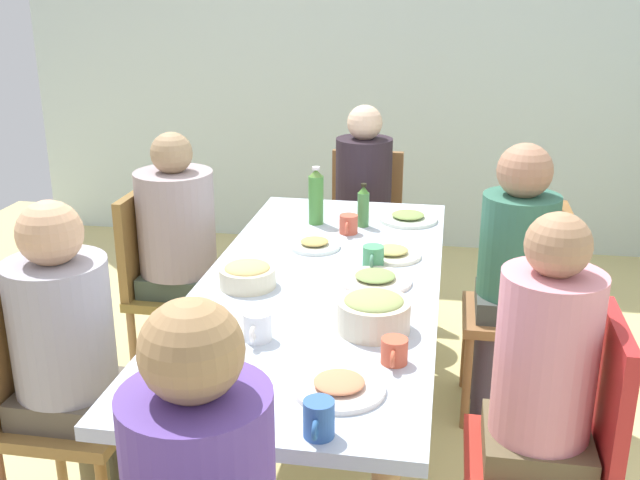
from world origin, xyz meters
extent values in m
plane|color=#CEBD7B|center=(0.00, 0.00, 0.00)|extent=(6.23, 6.23, 0.00)
cube|color=silver|center=(-2.65, 0.00, 1.30)|extent=(0.12, 4.99, 2.60)
cube|color=silver|center=(0.00, 0.00, 0.74)|extent=(2.02, 0.84, 0.04)
cylinder|color=#A68751|center=(-0.91, -0.32, 0.36)|extent=(0.07, 0.07, 0.72)
cylinder|color=#A58850|center=(-0.91, 0.32, 0.36)|extent=(0.07, 0.07, 0.72)
sphere|color=#AD8354|center=(1.31, 0.00, 1.16)|extent=(0.19, 0.19, 0.19)
cube|color=red|center=(0.51, 0.72, 0.44)|extent=(0.40, 0.40, 0.04)
cube|color=#B52525|center=(0.51, 0.90, 0.68)|extent=(0.38, 0.04, 0.45)
cube|color=brown|center=(0.51, 0.72, 0.50)|extent=(0.30, 0.30, 0.10)
cylinder|color=pink|center=(0.51, 0.72, 0.79)|extent=(0.28, 0.28, 0.48)
sphere|color=#AC7D5A|center=(0.51, 0.72, 1.11)|extent=(0.18, 0.18, 0.18)
cube|color=olive|center=(0.51, -0.72, 0.44)|extent=(0.40, 0.40, 0.04)
cylinder|color=olive|center=(0.34, -0.89, 0.21)|extent=(0.04, 0.04, 0.43)
cylinder|color=olive|center=(0.34, -0.55, 0.21)|extent=(0.04, 0.04, 0.43)
cube|color=olive|center=(0.51, -0.90, 0.68)|extent=(0.38, 0.04, 0.45)
cylinder|color=#52503E|center=(0.43, -0.62, 0.23)|extent=(0.09, 0.09, 0.45)
cube|color=brown|center=(0.51, -0.72, 0.50)|extent=(0.30, 0.30, 0.10)
cylinder|color=#9C97A5|center=(0.51, -0.72, 0.76)|extent=(0.31, 0.31, 0.42)
sphere|color=tan|center=(0.51, -0.72, 1.06)|extent=(0.20, 0.20, 0.20)
cube|color=olive|center=(-1.31, 0.00, 0.44)|extent=(0.40, 0.40, 0.04)
cylinder|color=olive|center=(-1.48, 0.17, 0.21)|extent=(0.04, 0.04, 0.43)
cylinder|color=brown|center=(-1.48, -0.17, 0.21)|extent=(0.04, 0.04, 0.43)
cylinder|color=#95613D|center=(-1.14, 0.17, 0.21)|extent=(0.04, 0.04, 0.43)
cylinder|color=olive|center=(-1.14, -0.17, 0.21)|extent=(0.04, 0.04, 0.43)
cube|color=brown|center=(-1.49, 0.00, 0.68)|extent=(0.04, 0.38, 0.45)
cylinder|color=brown|center=(-1.21, 0.08, 0.23)|extent=(0.09, 0.09, 0.45)
cylinder|color=brown|center=(-1.21, -0.08, 0.23)|extent=(0.09, 0.09, 0.45)
cube|color=#4F4F34|center=(-1.31, 0.00, 0.50)|extent=(0.30, 0.30, 0.10)
cylinder|color=#291E27|center=(-1.31, 0.00, 0.78)|extent=(0.29, 0.29, 0.45)
sphere|color=beige|center=(-1.31, 0.00, 1.08)|extent=(0.18, 0.18, 0.18)
cube|color=olive|center=(-0.51, -0.72, 0.44)|extent=(0.40, 0.40, 0.04)
cylinder|color=olive|center=(-0.68, -0.89, 0.21)|extent=(0.04, 0.04, 0.43)
cylinder|color=olive|center=(-0.34, -0.89, 0.21)|extent=(0.04, 0.04, 0.43)
cylinder|color=brown|center=(-0.68, -0.55, 0.21)|extent=(0.04, 0.04, 0.43)
cylinder|color=olive|center=(-0.34, -0.55, 0.21)|extent=(0.04, 0.04, 0.43)
cube|color=olive|center=(-0.51, -0.90, 0.68)|extent=(0.38, 0.04, 0.45)
cylinder|color=#3C3A39|center=(-0.59, -0.62, 0.23)|extent=(0.09, 0.09, 0.45)
cylinder|color=#453540|center=(-0.43, -0.62, 0.23)|extent=(0.09, 0.09, 0.45)
cube|color=#3C493B|center=(-0.51, -0.72, 0.50)|extent=(0.30, 0.30, 0.10)
cylinder|color=#A28F94|center=(-0.51, -0.72, 0.77)|extent=(0.34, 0.34, 0.45)
sphere|color=tan|center=(-0.51, -0.72, 1.08)|extent=(0.18, 0.18, 0.18)
cube|color=#91603A|center=(-0.51, 0.72, 0.44)|extent=(0.40, 0.40, 0.04)
cylinder|color=olive|center=(-0.34, 0.89, 0.21)|extent=(0.04, 0.04, 0.43)
cylinder|color=olive|center=(-0.68, 0.89, 0.21)|extent=(0.04, 0.04, 0.43)
cylinder|color=brown|center=(-0.34, 0.55, 0.21)|extent=(0.04, 0.04, 0.43)
cylinder|color=brown|center=(-0.68, 0.55, 0.21)|extent=(0.04, 0.04, 0.43)
cube|color=brown|center=(-0.51, 0.90, 0.68)|extent=(0.38, 0.04, 0.45)
cylinder|color=#433646|center=(-0.43, 0.62, 0.23)|extent=(0.09, 0.09, 0.45)
cylinder|color=#494143|center=(-0.59, 0.62, 0.23)|extent=(0.09, 0.09, 0.45)
cube|color=#3D403D|center=(-0.51, 0.72, 0.50)|extent=(0.30, 0.30, 0.10)
cylinder|color=#336B56|center=(-0.51, 0.72, 0.76)|extent=(0.31, 0.31, 0.42)
sphere|color=#AA785C|center=(-0.51, 0.72, 1.06)|extent=(0.22, 0.22, 0.22)
cylinder|color=silver|center=(-0.33, -0.08, 0.77)|extent=(0.20, 0.20, 0.01)
ellipsoid|color=tan|center=(-0.33, -0.08, 0.79)|extent=(0.11, 0.11, 0.02)
cylinder|color=silver|center=(0.74, 0.18, 0.77)|extent=(0.24, 0.24, 0.01)
ellipsoid|color=#D28057|center=(0.74, 0.18, 0.79)|extent=(0.13, 0.13, 0.02)
cylinder|color=silver|center=(0.46, -0.24, 0.77)|extent=(0.23, 0.23, 0.01)
ellipsoid|color=#AE6E41|center=(0.46, -0.24, 0.79)|extent=(0.13, 0.13, 0.02)
cylinder|color=silver|center=(-0.74, 0.26, 0.77)|extent=(0.26, 0.26, 0.01)
ellipsoid|color=#819B52|center=(-0.74, 0.26, 0.79)|extent=(0.14, 0.14, 0.02)
cylinder|color=beige|center=(-0.01, 0.20, 0.77)|extent=(0.26, 0.26, 0.01)
ellipsoid|color=#7F9C55|center=(-0.01, 0.20, 0.79)|extent=(0.14, 0.14, 0.02)
cylinder|color=beige|center=(-0.28, 0.23, 0.77)|extent=(0.23, 0.23, 0.01)
ellipsoid|color=tan|center=(-0.28, 0.23, 0.79)|extent=(0.12, 0.12, 0.02)
cylinder|color=beige|center=(0.10, -0.24, 0.79)|extent=(0.20, 0.20, 0.07)
ellipsoid|color=tan|center=(0.10, -0.24, 0.83)|extent=(0.16, 0.16, 0.04)
cylinder|color=beige|center=(0.37, 0.23, 0.81)|extent=(0.22, 0.22, 0.10)
ellipsoid|color=#90A15C|center=(0.37, 0.23, 0.86)|extent=(0.18, 0.18, 0.04)
cylinder|color=white|center=(0.67, -0.29, 0.80)|extent=(0.08, 0.08, 0.08)
torus|color=white|center=(0.72, -0.29, 0.80)|extent=(0.05, 0.01, 0.05)
cylinder|color=#CB5339|center=(0.56, 0.31, 0.80)|extent=(0.08, 0.08, 0.07)
torus|color=#C85538|center=(0.61, 0.31, 0.80)|extent=(0.05, 0.01, 0.05)
cylinder|color=#C1523C|center=(-0.53, 0.03, 0.80)|extent=(0.08, 0.08, 0.08)
torus|color=#CD533D|center=(-0.48, 0.03, 0.80)|extent=(0.05, 0.01, 0.05)
cylinder|color=white|center=(0.49, -0.10, 0.80)|extent=(0.08, 0.08, 0.09)
torus|color=white|center=(0.54, -0.10, 0.80)|extent=(0.05, 0.01, 0.05)
cylinder|color=#335EA2|center=(0.95, 0.16, 0.81)|extent=(0.07, 0.07, 0.09)
torus|color=#295A99|center=(0.99, 0.16, 0.81)|extent=(0.05, 0.01, 0.05)
cylinder|color=#479564|center=(-0.17, 0.17, 0.80)|extent=(0.08, 0.08, 0.08)
torus|color=#4C866A|center=(-0.12, 0.17, 0.80)|extent=(0.05, 0.01, 0.05)
cylinder|color=#448739|center=(-0.64, -0.13, 0.87)|extent=(0.07, 0.07, 0.21)
cone|color=#558334|center=(-0.64, -0.13, 0.99)|extent=(0.06, 0.06, 0.03)
cylinder|color=silver|center=(-0.64, -0.13, 1.01)|extent=(0.03, 0.03, 0.01)
cylinder|color=#437E3F|center=(-0.63, 0.08, 0.83)|extent=(0.05, 0.05, 0.15)
cone|color=#488531|center=(-0.63, 0.08, 0.92)|extent=(0.05, 0.05, 0.03)
cylinder|color=black|center=(-0.63, 0.08, 0.94)|extent=(0.03, 0.03, 0.01)
camera|label=1|loc=(2.43, 0.42, 1.77)|focal=42.25mm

